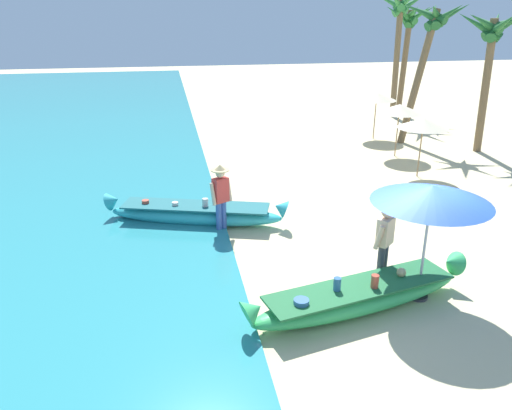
{
  "coord_description": "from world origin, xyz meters",
  "views": [
    {
      "loc": [
        -4.06,
        -8.3,
        5.18
      ],
      "look_at": [
        -2.16,
        2.37,
        0.9
      ],
      "focal_mm": 35.51,
      "sensor_mm": 36.0,
      "label": 1
    }
  ],
  "objects_px": {
    "palm_tree_leaning_seaward": "(431,30)",
    "palm_tree_mid_cluster": "(409,25)",
    "boat_green_foreground": "(360,297)",
    "patio_umbrella_large": "(432,195)",
    "palm_tree_far_behind": "(492,37)",
    "boat_cyan_midground": "(196,214)",
    "person_vendor_hatted": "(221,194)",
    "person_tourist_customer": "(384,242)",
    "palm_tree_tall_inland": "(400,18)"
  },
  "relations": [
    {
      "from": "palm_tree_leaning_seaward",
      "to": "palm_tree_mid_cluster",
      "type": "bearing_deg",
      "value": 72.33
    },
    {
      "from": "boat_green_foreground",
      "to": "palm_tree_mid_cluster",
      "type": "height_order",
      "value": "palm_tree_mid_cluster"
    },
    {
      "from": "patio_umbrella_large",
      "to": "palm_tree_far_behind",
      "type": "distance_m",
      "value": 11.85
    },
    {
      "from": "boat_cyan_midground",
      "to": "palm_tree_leaning_seaward",
      "type": "bearing_deg",
      "value": 35.76
    },
    {
      "from": "boat_green_foreground",
      "to": "palm_tree_mid_cluster",
      "type": "relative_size",
      "value": 0.87
    },
    {
      "from": "palm_tree_leaning_seaward",
      "to": "palm_tree_mid_cluster",
      "type": "xyz_separation_m",
      "value": [
        1.77,
        5.55,
        -0.04
      ]
    },
    {
      "from": "person_vendor_hatted",
      "to": "palm_tree_leaning_seaward",
      "type": "distance_m",
      "value": 12.12
    },
    {
      "from": "boat_green_foreground",
      "to": "person_tourist_customer",
      "type": "relative_size",
      "value": 2.72
    },
    {
      "from": "palm_tree_leaning_seaward",
      "to": "palm_tree_far_behind",
      "type": "distance_m",
      "value": 2.26
    },
    {
      "from": "boat_green_foreground",
      "to": "person_tourist_customer",
      "type": "xyz_separation_m",
      "value": [
        0.73,
        0.75,
        0.68
      ]
    },
    {
      "from": "palm_tree_mid_cluster",
      "to": "palm_tree_far_behind",
      "type": "relative_size",
      "value": 1.04
    },
    {
      "from": "person_tourist_customer",
      "to": "palm_tree_mid_cluster",
      "type": "bearing_deg",
      "value": 63.86
    },
    {
      "from": "person_vendor_hatted",
      "to": "palm_tree_mid_cluster",
      "type": "bearing_deg",
      "value": 50.55
    },
    {
      "from": "palm_tree_mid_cluster",
      "to": "palm_tree_far_behind",
      "type": "bearing_deg",
      "value": -92.92
    },
    {
      "from": "boat_green_foreground",
      "to": "palm_tree_mid_cluster",
      "type": "xyz_separation_m",
      "value": [
        8.64,
        16.86,
        4.01
      ]
    },
    {
      "from": "patio_umbrella_large",
      "to": "palm_tree_leaning_seaward",
      "type": "xyz_separation_m",
      "value": [
        5.6,
        11.11,
        2.25
      ]
    },
    {
      "from": "person_vendor_hatted",
      "to": "palm_tree_mid_cluster",
      "type": "xyz_separation_m",
      "value": [
        10.71,
        13.01,
        3.3
      ]
    },
    {
      "from": "palm_tree_tall_inland",
      "to": "palm_tree_far_behind",
      "type": "bearing_deg",
      "value": -86.56
    },
    {
      "from": "person_vendor_hatted",
      "to": "person_tourist_customer",
      "type": "distance_m",
      "value": 4.18
    },
    {
      "from": "patio_umbrella_large",
      "to": "person_tourist_customer",
      "type": "bearing_deg",
      "value": 134.66
    },
    {
      "from": "boat_green_foreground",
      "to": "person_vendor_hatted",
      "type": "relative_size",
      "value": 2.67
    },
    {
      "from": "person_vendor_hatted",
      "to": "palm_tree_far_behind",
      "type": "relative_size",
      "value": 0.34
    },
    {
      "from": "person_tourist_customer",
      "to": "patio_umbrella_large",
      "type": "xyz_separation_m",
      "value": [
        0.54,
        -0.54,
        1.13
      ]
    },
    {
      "from": "person_tourist_customer",
      "to": "palm_tree_tall_inland",
      "type": "distance_m",
      "value": 17.47
    },
    {
      "from": "patio_umbrella_large",
      "to": "palm_tree_tall_inland",
      "type": "bearing_deg",
      "value": 67.68
    },
    {
      "from": "patio_umbrella_large",
      "to": "palm_tree_leaning_seaward",
      "type": "bearing_deg",
      "value": 63.24
    },
    {
      "from": "boat_green_foreground",
      "to": "palm_tree_far_behind",
      "type": "height_order",
      "value": "palm_tree_far_behind"
    },
    {
      "from": "boat_cyan_midground",
      "to": "patio_umbrella_large",
      "type": "xyz_separation_m",
      "value": [
        3.92,
        -4.25,
        1.8
      ]
    },
    {
      "from": "palm_tree_tall_inland",
      "to": "palm_tree_leaning_seaward",
      "type": "distance_m",
      "value": 5.06
    },
    {
      "from": "person_tourist_customer",
      "to": "palm_tree_far_behind",
      "type": "relative_size",
      "value": 0.33
    },
    {
      "from": "person_vendor_hatted",
      "to": "palm_tree_tall_inland",
      "type": "height_order",
      "value": "palm_tree_tall_inland"
    },
    {
      "from": "boat_cyan_midground",
      "to": "palm_tree_mid_cluster",
      "type": "height_order",
      "value": "palm_tree_mid_cluster"
    },
    {
      "from": "palm_tree_mid_cluster",
      "to": "patio_umbrella_large",
      "type": "bearing_deg",
      "value": -113.87
    },
    {
      "from": "boat_cyan_midground",
      "to": "palm_tree_far_behind",
      "type": "height_order",
      "value": "palm_tree_far_behind"
    },
    {
      "from": "palm_tree_tall_inland",
      "to": "palm_tree_leaning_seaward",
      "type": "xyz_separation_m",
      "value": [
        -0.99,
        -4.95,
        -0.31
      ]
    },
    {
      "from": "person_vendor_hatted",
      "to": "boat_green_foreground",
      "type": "bearing_deg",
      "value": -61.71
    },
    {
      "from": "boat_cyan_midground",
      "to": "palm_tree_far_behind",
      "type": "xyz_separation_m",
      "value": [
        10.92,
        5.09,
        3.86
      ]
    },
    {
      "from": "palm_tree_tall_inland",
      "to": "palm_tree_mid_cluster",
      "type": "relative_size",
      "value": 1.11
    },
    {
      "from": "palm_tree_far_behind",
      "to": "person_tourist_customer",
      "type": "bearing_deg",
      "value": -130.58
    },
    {
      "from": "person_tourist_customer",
      "to": "patio_umbrella_large",
      "type": "distance_m",
      "value": 1.36
    },
    {
      "from": "boat_cyan_midground",
      "to": "palm_tree_leaning_seaward",
      "type": "distance_m",
      "value": 12.42
    },
    {
      "from": "person_vendor_hatted",
      "to": "patio_umbrella_large",
      "type": "bearing_deg",
      "value": -47.49
    },
    {
      "from": "person_vendor_hatted",
      "to": "person_tourist_customer",
      "type": "bearing_deg",
      "value": -47.88
    },
    {
      "from": "person_tourist_customer",
      "to": "palm_tree_mid_cluster",
      "type": "xyz_separation_m",
      "value": [
        7.91,
        16.11,
        3.33
      ]
    },
    {
      "from": "palm_tree_tall_inland",
      "to": "palm_tree_far_behind",
      "type": "height_order",
      "value": "palm_tree_tall_inland"
    },
    {
      "from": "palm_tree_far_behind",
      "to": "palm_tree_leaning_seaward",
      "type": "bearing_deg",
      "value": 128.2
    },
    {
      "from": "palm_tree_leaning_seaward",
      "to": "boat_cyan_midground",
      "type": "bearing_deg",
      "value": -144.24
    },
    {
      "from": "patio_umbrella_large",
      "to": "palm_tree_leaning_seaward",
      "type": "relative_size",
      "value": 0.42
    },
    {
      "from": "patio_umbrella_large",
      "to": "palm_tree_tall_inland",
      "type": "height_order",
      "value": "palm_tree_tall_inland"
    },
    {
      "from": "patio_umbrella_large",
      "to": "palm_tree_far_behind",
      "type": "bearing_deg",
      "value": 53.16
    }
  ]
}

